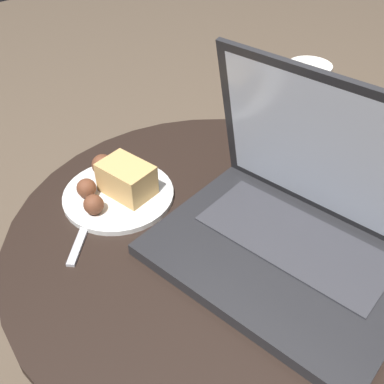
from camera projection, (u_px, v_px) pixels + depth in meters
name	position (u px, v px, depth m)	size (l,w,h in m)	color
table	(219.00, 295.00, 0.77)	(0.64, 0.64, 0.52)	#515156
laptop	(296.00, 224.00, 0.61)	(0.37, 0.29, 0.26)	#232326
beer_glass	(300.00, 120.00, 0.73)	(0.07, 0.07, 0.19)	gold
snack_plate	(118.00, 186.00, 0.72)	(0.18, 0.18, 0.06)	silver
fork	(91.00, 211.00, 0.70)	(0.15, 0.15, 0.00)	#B2B2B7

